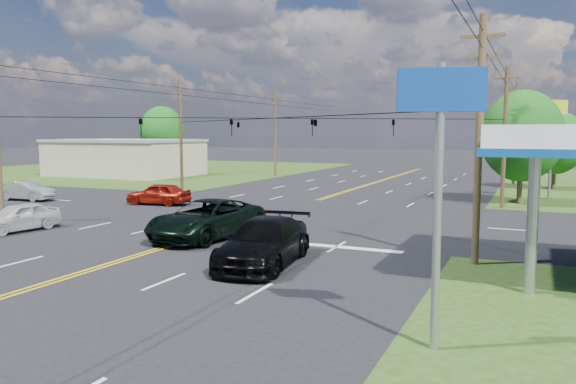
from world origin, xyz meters
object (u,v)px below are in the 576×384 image
at_px(pole_ne, 505,136).
at_px(sedan_silver, 27,191).
at_px(pole_se, 479,138).
at_px(pickup_dkgreen, 207,219).
at_px(tree_right_a, 522,136).
at_px(pole_left_far, 275,132).
at_px(suv_black, 264,242).
at_px(pole_nw, 181,135).
at_px(polesign_se, 440,134).
at_px(pole_right_far, 515,132).
at_px(pickup_white, 18,217).
at_px(tree_far_l, 162,132).
at_px(retail_nw, 126,159).
at_px(tree_right_b, 555,143).

xyz_separation_m(pole_ne, sedan_silver, (-33.12, -10.00, -4.20)).
xyz_separation_m(pole_se, pickup_dkgreen, (-12.50, 0.50, -3.99)).
height_order(pole_se, tree_right_a, pole_se).
xyz_separation_m(pole_left_far, sedan_silver, (-7.12, -29.00, -4.45)).
relative_size(pole_ne, suv_black, 1.56).
distance_m(pole_nw, tree_right_a, 27.17).
xyz_separation_m(pole_se, polesign_se, (0.00, -9.42, 0.18)).
xyz_separation_m(tree_right_a, pickup_dkgreen, (-13.50, -20.50, -3.94)).
distance_m(tree_right_a, polesign_se, 30.44).
height_order(pole_se, sedan_silver, pole_se).
xyz_separation_m(pole_right_far, pickup_white, (-22.50, -38.83, -4.43)).
height_order(tree_far_l, sedan_silver, tree_far_l).
xyz_separation_m(pole_se, pole_ne, (0.00, 18.00, 0.00)).
relative_size(pole_ne, pickup_white, 2.20).
height_order(retail_nw, pickup_dkgreen, retail_nw).
bearing_deg(pickup_white, pickup_dkgreen, 20.87).
distance_m(tree_right_b, suv_black, 38.09).
relative_size(pole_left_far, suv_black, 1.64).
relative_size(tree_right_b, pickup_white, 1.64).
height_order(pole_ne, tree_right_a, pole_ne).
distance_m(retail_nw, pickup_white, 38.73).
bearing_deg(tree_right_b, pole_se, -96.05).
relative_size(pole_nw, pickup_dkgreen, 1.42).
bearing_deg(pickup_white, sedan_silver, 144.98).
bearing_deg(pickup_dkgreen, pole_nw, 133.45).
bearing_deg(pole_left_far, tree_far_l, 168.11).
bearing_deg(pole_right_far, pole_left_far, 180.00).
xyz_separation_m(pole_se, sedan_silver, (-33.12, 8.00, -4.20)).
bearing_deg(tree_far_l, tree_right_b, -9.37).
xyz_separation_m(pole_ne, pickup_white, (-22.50, -19.83, -4.18)).
bearing_deg(pickup_dkgreen, polesign_se, -32.65).
distance_m(pole_nw, polesign_se, 37.79).
height_order(pole_nw, tree_far_l, pole_nw).
bearing_deg(pole_left_far, suv_black, -65.34).
distance_m(tree_far_l, sedan_silver, 35.36).
distance_m(pole_left_far, pickup_dkgreen, 39.15).
bearing_deg(suv_black, tree_far_l, 123.64).
height_order(tree_far_l, polesign_se, tree_far_l).
distance_m(pole_ne, polesign_se, 27.43).
distance_m(retail_nw, tree_right_a, 45.21).
bearing_deg(suv_black, polesign_se, -45.81).
distance_m(pole_ne, tree_right_a, 3.16).
bearing_deg(pole_left_far, pole_se, -54.90).
xyz_separation_m(pole_se, pickup_white, (-22.50, -1.83, -4.18)).
xyz_separation_m(tree_far_l, sedan_silver, (11.88, -33.00, -4.48)).
relative_size(pole_ne, tree_far_l, 1.09).
relative_size(pole_se, pole_left_far, 0.95).
xyz_separation_m(pole_left_far, tree_right_b, (29.50, -4.00, -0.95)).
xyz_separation_m(pole_nw, polesign_se, (26.00, -27.42, 0.18)).
height_order(pole_left_far, pickup_dkgreen, pole_left_far).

